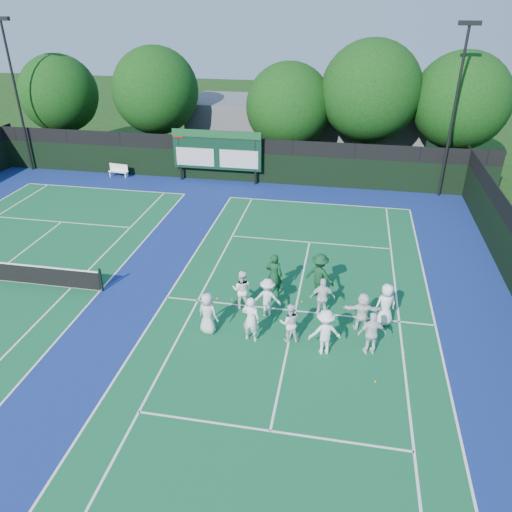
# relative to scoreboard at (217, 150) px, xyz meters

# --- Properties ---
(ground) EXTENTS (120.00, 120.00, 0.00)m
(ground) POSITION_rel_scoreboard_xyz_m (7.01, -15.59, -2.19)
(ground) COLOR #14350E
(ground) RESTS_ON ground
(court_apron) EXTENTS (34.00, 32.00, 0.01)m
(court_apron) POSITION_rel_scoreboard_xyz_m (1.01, -14.59, -2.19)
(court_apron) COLOR navy
(court_apron) RESTS_ON ground
(near_court) EXTENTS (11.05, 23.85, 0.01)m
(near_court) POSITION_rel_scoreboard_xyz_m (7.01, -14.59, -2.18)
(near_court) COLOR #12572F
(near_court) RESTS_ON ground
(back_fence) EXTENTS (34.00, 0.08, 3.00)m
(back_fence) POSITION_rel_scoreboard_xyz_m (1.01, 0.41, -0.83)
(back_fence) COLOR black
(back_fence) RESTS_ON ground
(scoreboard) EXTENTS (6.00, 0.21, 3.55)m
(scoreboard) POSITION_rel_scoreboard_xyz_m (0.00, 0.00, 0.00)
(scoreboard) COLOR black
(scoreboard) RESTS_ON ground
(clubhouse) EXTENTS (18.00, 6.00, 4.00)m
(clubhouse) POSITION_rel_scoreboard_xyz_m (5.01, 8.41, -0.19)
(clubhouse) COLOR slate
(clubhouse) RESTS_ON ground
(light_pole_left) EXTENTS (1.20, 0.30, 10.12)m
(light_pole_left) POSITION_rel_scoreboard_xyz_m (-13.99, 0.11, 4.11)
(light_pole_left) COLOR black
(light_pole_left) RESTS_ON ground
(light_pole_right) EXTENTS (1.20, 0.30, 10.12)m
(light_pole_right) POSITION_rel_scoreboard_xyz_m (14.51, 0.11, 4.11)
(light_pole_right) COLOR black
(light_pole_right) RESTS_ON ground
(bench) EXTENTS (1.47, 0.58, 0.90)m
(bench) POSITION_rel_scoreboard_xyz_m (-7.08, -0.22, -1.71)
(bench) COLOR white
(bench) RESTS_ON ground
(tree_a) EXTENTS (5.75, 5.75, 7.61)m
(tree_a) POSITION_rel_scoreboard_xyz_m (-12.99, 3.99, 2.39)
(tree_a) COLOR black
(tree_a) RESTS_ON ground
(tree_b) EXTENTS (6.18, 6.18, 8.29)m
(tree_b) POSITION_rel_scoreboard_xyz_m (-5.31, 3.99, 2.84)
(tree_b) COLOR black
(tree_b) RESTS_ON ground
(tree_c) EXTENTS (5.98, 5.98, 7.44)m
(tree_c) POSITION_rel_scoreboard_xyz_m (4.40, 3.99, 2.10)
(tree_c) COLOR black
(tree_c) RESTS_ON ground
(tree_d) EXTENTS (6.72, 6.72, 8.98)m
(tree_d) POSITION_rel_scoreboard_xyz_m (9.89, 3.99, 3.25)
(tree_d) COLOR black
(tree_d) RESTS_ON ground
(tree_e) EXTENTS (6.33, 6.33, 8.36)m
(tree_e) POSITION_rel_scoreboard_xyz_m (15.72, 3.99, 2.83)
(tree_e) COLOR black
(tree_e) RESTS_ON ground
(tennis_ball_0) EXTENTS (0.07, 0.07, 0.07)m
(tennis_ball_0) POSITION_rel_scoreboard_xyz_m (4.30, -14.26, -2.16)
(tennis_ball_0) COLOR gold
(tennis_ball_0) RESTS_ON ground
(tennis_ball_1) EXTENTS (0.07, 0.07, 0.07)m
(tennis_ball_1) POSITION_rel_scoreboard_xyz_m (8.21, -11.43, -2.16)
(tennis_ball_1) COLOR gold
(tennis_ball_1) RESTS_ON ground
(tennis_ball_2) EXTENTS (0.07, 0.07, 0.07)m
(tennis_ball_2) POSITION_rel_scoreboard_xyz_m (10.12, -18.27, -2.16)
(tennis_ball_2) COLOR gold
(tennis_ball_2) RESTS_ON ground
(tennis_ball_3) EXTENTS (0.07, 0.07, 0.07)m
(tennis_ball_3) POSITION_rel_scoreboard_xyz_m (3.66, -14.29, -2.16)
(tennis_ball_3) COLOR gold
(tennis_ball_3) RESTS_ON ground
(tennis_ball_4) EXTENTS (0.07, 0.07, 0.07)m
(tennis_ball_4) POSITION_rel_scoreboard_xyz_m (7.21, -13.89, -2.16)
(tennis_ball_4) COLOR gold
(tennis_ball_4) RESTS_ON ground
(tennis_ball_5) EXTENTS (0.07, 0.07, 0.07)m
(tennis_ball_5) POSITION_rel_scoreboard_xyz_m (11.17, -16.53, -2.16)
(tennis_ball_5) COLOR gold
(tennis_ball_5) RESTS_ON ground
(player_front_0) EXTENTS (0.96, 0.79, 1.69)m
(player_front_0) POSITION_rel_scoreboard_xyz_m (3.92, -16.58, -1.35)
(player_front_0) COLOR silver
(player_front_0) RESTS_ON ground
(player_front_1) EXTENTS (0.74, 0.54, 1.85)m
(player_front_1) POSITION_rel_scoreboard_xyz_m (5.61, -16.76, -1.27)
(player_front_1) COLOR white
(player_front_1) RESTS_ON ground
(player_front_2) EXTENTS (0.85, 0.71, 1.57)m
(player_front_2) POSITION_rel_scoreboard_xyz_m (7.01, -16.52, -1.41)
(player_front_2) COLOR white
(player_front_2) RESTS_ON ground
(player_front_3) EXTENTS (1.28, 0.94, 1.78)m
(player_front_3) POSITION_rel_scoreboard_xyz_m (8.31, -17.01, -1.30)
(player_front_3) COLOR white
(player_front_3) RESTS_ON ground
(player_front_4) EXTENTS (1.07, 0.64, 1.71)m
(player_front_4) POSITION_rel_scoreboard_xyz_m (9.94, -16.74, -1.34)
(player_front_4) COLOR white
(player_front_4) RESTS_ON ground
(player_back_0) EXTENTS (0.84, 0.66, 1.69)m
(player_back_0) POSITION_rel_scoreboard_xyz_m (4.82, -14.68, -1.35)
(player_back_0) COLOR white
(player_back_0) RESTS_ON ground
(player_back_1) EXTENTS (1.08, 0.65, 1.64)m
(player_back_1) POSITION_rel_scoreboard_xyz_m (5.94, -15.05, -1.37)
(player_back_1) COLOR white
(player_back_1) RESTS_ON ground
(player_back_2) EXTENTS (1.03, 0.54, 1.69)m
(player_back_2) POSITION_rel_scoreboard_xyz_m (8.08, -14.70, -1.35)
(player_back_2) COLOR white
(player_back_2) RESTS_ON ground
(player_back_3) EXTENTS (1.49, 0.58, 1.57)m
(player_back_3) POSITION_rel_scoreboard_xyz_m (9.62, -15.30, -1.41)
(player_back_3) COLOR white
(player_back_3) RESTS_ON ground
(player_back_4) EXTENTS (1.01, 0.86, 1.76)m
(player_back_4) POSITION_rel_scoreboard_xyz_m (10.50, -14.81, -1.31)
(player_back_4) COLOR white
(player_back_4) RESTS_ON ground
(coach_left) EXTENTS (0.71, 0.47, 1.93)m
(coach_left) POSITION_rel_scoreboard_xyz_m (5.96, -13.49, -1.23)
(coach_left) COLOR #103A1D
(coach_left) RESTS_ON ground
(coach_right) EXTENTS (1.45, 1.13, 1.96)m
(coach_right) POSITION_rel_scoreboard_xyz_m (7.84, -13.21, -1.21)
(coach_right) COLOR #103B1E
(coach_right) RESTS_ON ground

